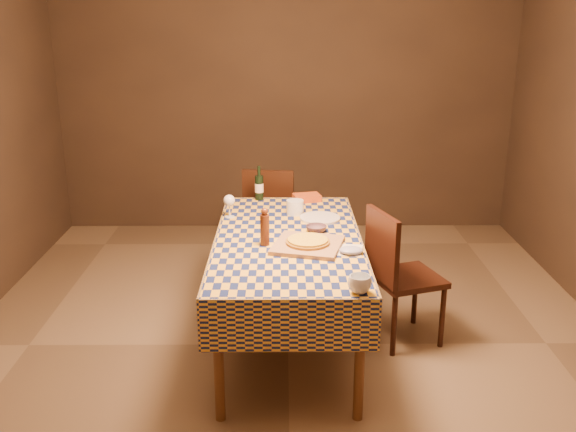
{
  "coord_description": "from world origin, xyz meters",
  "views": [
    {
      "loc": [
        -0.03,
        -3.87,
        2.17
      ],
      "look_at": [
        0.0,
        0.05,
        0.9
      ],
      "focal_mm": 40.0,
      "sensor_mm": 36.0,
      "label": 1
    }
  ],
  "objects_px": {
    "dining_table": "(288,249)",
    "white_plate": "(320,218)",
    "cutting_board": "(308,245)",
    "chair_right": "(396,270)",
    "bowl": "(316,229)",
    "pizza": "(308,241)",
    "chair_far": "(270,214)",
    "wine_bottle": "(259,187)"
  },
  "relations": [
    {
      "from": "dining_table",
      "to": "white_plate",
      "type": "distance_m",
      "value": 0.45
    },
    {
      "from": "cutting_board",
      "to": "chair_right",
      "type": "xyz_separation_m",
      "value": [
        0.6,
        0.22,
        -0.26
      ]
    },
    {
      "from": "bowl",
      "to": "dining_table",
      "type": "bearing_deg",
      "value": -148.69
    },
    {
      "from": "chair_right",
      "to": "white_plate",
      "type": "bearing_deg",
      "value": 146.63
    },
    {
      "from": "dining_table",
      "to": "bowl",
      "type": "xyz_separation_m",
      "value": [
        0.19,
        0.11,
        0.1
      ]
    },
    {
      "from": "dining_table",
      "to": "chair_right",
      "type": "bearing_deg",
      "value": 4.25
    },
    {
      "from": "pizza",
      "to": "chair_far",
      "type": "height_order",
      "value": "chair_far"
    },
    {
      "from": "pizza",
      "to": "wine_bottle",
      "type": "bearing_deg",
      "value": 107.92
    },
    {
      "from": "bowl",
      "to": "white_plate",
      "type": "xyz_separation_m",
      "value": [
        0.04,
        0.26,
        -0.01
      ]
    },
    {
      "from": "white_plate",
      "to": "bowl",
      "type": "bearing_deg",
      "value": -98.3
    },
    {
      "from": "bowl",
      "to": "wine_bottle",
      "type": "xyz_separation_m",
      "value": [
        -0.4,
        0.75,
        0.08
      ]
    },
    {
      "from": "wine_bottle",
      "to": "white_plate",
      "type": "relative_size",
      "value": 0.94
    },
    {
      "from": "cutting_board",
      "to": "pizza",
      "type": "xyz_separation_m",
      "value": [
        0.0,
        0.0,
        0.03
      ]
    },
    {
      "from": "dining_table",
      "to": "chair_far",
      "type": "bearing_deg",
      "value": 96.35
    },
    {
      "from": "chair_right",
      "to": "wine_bottle",
      "type": "bearing_deg",
      "value": 138.93
    },
    {
      "from": "wine_bottle",
      "to": "chair_right",
      "type": "height_order",
      "value": "wine_bottle"
    },
    {
      "from": "white_plate",
      "to": "chair_far",
      "type": "relative_size",
      "value": 0.3
    },
    {
      "from": "dining_table",
      "to": "wine_bottle",
      "type": "relative_size",
      "value": 6.95
    },
    {
      "from": "cutting_board",
      "to": "wine_bottle",
      "type": "xyz_separation_m",
      "value": [
        -0.34,
        1.04,
        0.09
      ]
    },
    {
      "from": "dining_table",
      "to": "pizza",
      "type": "height_order",
      "value": "pizza"
    },
    {
      "from": "dining_table",
      "to": "chair_far",
      "type": "height_order",
      "value": "chair_far"
    },
    {
      "from": "dining_table",
      "to": "white_plate",
      "type": "bearing_deg",
      "value": 59.18
    },
    {
      "from": "dining_table",
      "to": "wine_bottle",
      "type": "bearing_deg",
      "value": 103.94
    },
    {
      "from": "cutting_board",
      "to": "bowl",
      "type": "xyz_separation_m",
      "value": [
        0.07,
        0.28,
        0.01
      ]
    },
    {
      "from": "pizza",
      "to": "chair_far",
      "type": "relative_size",
      "value": 0.36
    },
    {
      "from": "bowl",
      "to": "chair_right",
      "type": "relative_size",
      "value": 0.15
    },
    {
      "from": "bowl",
      "to": "white_plate",
      "type": "distance_m",
      "value": 0.27
    },
    {
      "from": "wine_bottle",
      "to": "white_plate",
      "type": "distance_m",
      "value": 0.66
    },
    {
      "from": "white_plate",
      "to": "cutting_board",
      "type": "bearing_deg",
      "value": -100.89
    },
    {
      "from": "bowl",
      "to": "chair_right",
      "type": "xyz_separation_m",
      "value": [
        0.53,
        -0.06,
        -0.27
      ]
    },
    {
      "from": "dining_table",
      "to": "white_plate",
      "type": "relative_size",
      "value": 6.53
    },
    {
      "from": "bowl",
      "to": "chair_right",
      "type": "height_order",
      "value": "chair_right"
    },
    {
      "from": "white_plate",
      "to": "chair_right",
      "type": "relative_size",
      "value": 0.3
    },
    {
      "from": "white_plate",
      "to": "wine_bottle",
      "type": "bearing_deg",
      "value": 132.03
    },
    {
      "from": "wine_bottle",
      "to": "chair_right",
      "type": "relative_size",
      "value": 0.29
    },
    {
      "from": "cutting_board",
      "to": "pizza",
      "type": "relative_size",
      "value": 1.18
    },
    {
      "from": "white_plate",
      "to": "chair_far",
      "type": "distance_m",
      "value": 1.0
    },
    {
      "from": "white_plate",
      "to": "dining_table",
      "type": "bearing_deg",
      "value": -120.82
    },
    {
      "from": "pizza",
      "to": "chair_right",
      "type": "distance_m",
      "value": 0.7
    },
    {
      "from": "cutting_board",
      "to": "bowl",
      "type": "distance_m",
      "value": 0.29
    },
    {
      "from": "chair_right",
      "to": "chair_far",
      "type": "bearing_deg",
      "value": 125.24
    },
    {
      "from": "wine_bottle",
      "to": "chair_far",
      "type": "height_order",
      "value": "wine_bottle"
    }
  ]
}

